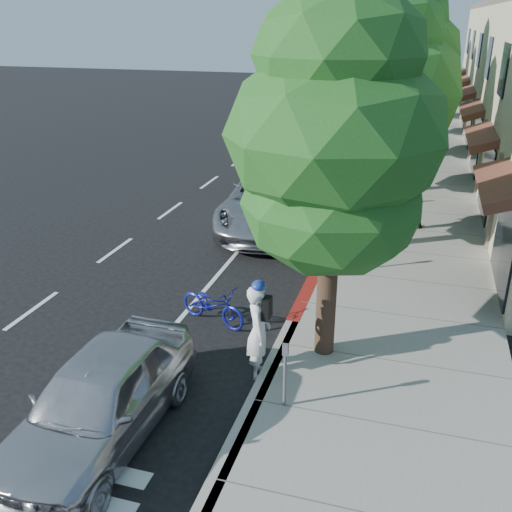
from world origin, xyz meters
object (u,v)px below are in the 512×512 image
at_px(pedestrian, 411,200).
at_px(street_tree_4, 405,62).
at_px(cyclist, 258,332).
at_px(silver_suv, 273,200).
at_px(street_tree_0, 335,141).
at_px(bicycle, 213,304).
at_px(white_pickup, 338,139).
at_px(street_tree_5, 410,55).
at_px(street_tree_2, 387,86).
at_px(dark_suv_far, 362,120).
at_px(street_tree_3, 399,56).
at_px(near_car_a, 99,399).
at_px(street_tree_1, 371,94).
at_px(dark_sedan, 330,167).

bearing_deg(pedestrian, street_tree_4, -112.14).
bearing_deg(cyclist, silver_suv, -3.51).
height_order(street_tree_0, silver_suv, street_tree_0).
height_order(cyclist, bicycle, cyclist).
bearing_deg(white_pickup, bicycle, -97.91).
bearing_deg(cyclist, street_tree_5, -18.69).
bearing_deg(pedestrian, cyclist, 48.08).
xyz_separation_m(street_tree_2, dark_suv_far, (-2.27, 13.41, -3.46)).
relative_size(street_tree_0, bicycle, 4.05).
height_order(street_tree_3, white_pickup, street_tree_3).
relative_size(bicycle, near_car_a, 0.39).
xyz_separation_m(near_car_a, pedestrian, (4.43, 11.70, 0.31)).
distance_m(street_tree_5, silver_suv, 22.96).
bearing_deg(street_tree_0, white_pickup, 98.12).
distance_m(street_tree_1, street_tree_3, 12.00).
bearing_deg(street_tree_5, near_car_a, -95.29).
bearing_deg(white_pickup, street_tree_5, 70.00).
bearing_deg(near_car_a, dark_sedan, 88.09).
bearing_deg(street_tree_4, street_tree_5, 90.00).
bearing_deg(street_tree_2, street_tree_3, 90.00).
height_order(bicycle, dark_suv_far, dark_suv_far).
height_order(street_tree_0, street_tree_2, street_tree_0).
distance_m(street_tree_4, cyclist, 25.23).
height_order(silver_suv, dark_sedan, silver_suv).
bearing_deg(street_tree_0, street_tree_4, 90.00).
distance_m(bicycle, pedestrian, 8.54).
relative_size(street_tree_1, silver_suv, 1.15).
bearing_deg(silver_suv, bicycle, -93.13).
height_order(street_tree_5, white_pickup, street_tree_5).
bearing_deg(white_pickup, street_tree_3, -12.15).
distance_m(street_tree_0, near_car_a, 5.98).
distance_m(street_tree_2, street_tree_5, 18.00).
bearing_deg(cyclist, street_tree_1, -25.72).
height_order(street_tree_0, street_tree_5, street_tree_0).
distance_m(street_tree_0, dark_sedan, 13.95).
bearing_deg(silver_suv, pedestrian, 2.45).
distance_m(silver_suv, white_pickup, 10.72).
height_order(street_tree_5, silver_suv, street_tree_5).
xyz_separation_m(street_tree_1, bicycle, (-2.70, -5.31, -4.13)).
height_order(dark_sedan, dark_suv_far, dark_suv_far).
xyz_separation_m(street_tree_0, cyclist, (-1.12, -1.00, -3.54)).
bearing_deg(dark_sedan, cyclist, -93.25).
bearing_deg(dark_suv_far, bicycle, -89.20).
xyz_separation_m(cyclist, silver_suv, (-1.98, 8.50, -0.05)).
bearing_deg(dark_sedan, pedestrian, -62.75).
distance_m(street_tree_5, bicycle, 29.68).
height_order(street_tree_2, near_car_a, street_tree_2).
distance_m(street_tree_4, dark_suv_far, 4.40).
relative_size(street_tree_0, street_tree_4, 1.06).
xyz_separation_m(street_tree_1, street_tree_5, (0.00, 24.00, -0.33)).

